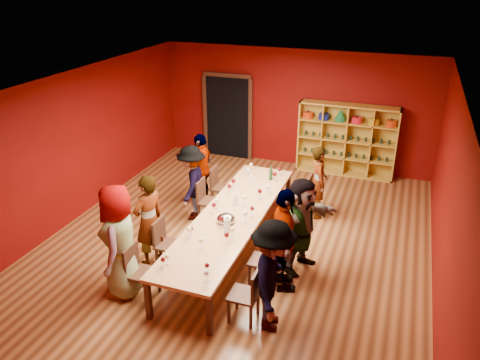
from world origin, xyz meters
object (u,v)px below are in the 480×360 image
person_left_0 (120,241)px  chair_person_left_1 (165,241)px  chair_person_right_1 (268,258)px  chair_person_right_4 (304,192)px  chair_person_left_3 (206,198)px  chair_person_right_0 (249,292)px  person_left_4 (202,169)px  wine_bottle (271,175)px  person_right_1 (284,241)px  person_right_2 (301,225)px  chair_person_left_0 (138,269)px  person_left_1 (149,220)px  person_right_4 (318,182)px  person_right_0 (273,277)px  spittoon_bowl (226,219)px  person_left_3 (192,183)px  shelving_unit (347,136)px  chair_person_left_4 (219,185)px  tasting_table (232,217)px

person_left_0 → chair_person_left_1: size_ratio=2.12×
chair_person_right_1 → chair_person_right_4: size_ratio=1.00×
chair_person_left_3 → chair_person_right_0: size_ratio=1.00×
person_left_4 → wine_bottle: 1.54m
person_right_1 → person_right_2: 0.65m
chair_person_left_0 → chair_person_left_3: same height
person_left_1 → chair_person_left_0: bearing=38.5°
chair_person_left_0 → person_right_4: person_right_4 is taller
person_right_0 → chair_person_right_1: (-0.35, 0.93, -0.37)m
chair_person_right_4 → wine_bottle: size_ratio=2.85×
chair_person_left_1 → person_left_0: bearing=-107.8°
chair_person_left_0 → person_left_4: bearing=96.9°
wine_bottle → person_right_4: bearing=10.4°
spittoon_bowl → chair_person_right_1: bearing=-26.0°
spittoon_bowl → person_left_0: bearing=-130.4°
chair_person_left_0 → person_left_3: bearing=96.6°
shelving_unit → wine_bottle: size_ratio=7.68×
chair_person_left_4 → spittoon_bowl: size_ratio=2.75×
person_left_3 → chair_person_right_0: person_left_3 is taller
shelving_unit → person_right_1: 5.08m
chair_person_left_1 → chair_person_right_1: same height
chair_person_left_0 → chair_person_left_3: 2.62m
person_left_3 → person_right_1: size_ratio=0.89×
chair_person_left_3 → person_right_4: size_ratio=0.57×
tasting_table → person_right_2: bearing=-5.5°
shelving_unit → person_left_4: bearing=-134.6°
person_left_3 → person_left_4: 0.70m
chair_person_left_0 → person_left_1: (-0.29, 0.88, 0.35)m
person_left_3 → chair_person_left_1: bearing=-2.1°
person_left_3 → chair_person_right_0: bearing=27.6°
spittoon_bowl → chair_person_left_0: bearing=-123.0°
shelving_unit → person_right_2: size_ratio=1.41×
chair_person_left_3 → person_left_3: bearing=-180.0°
spittoon_bowl → wine_bottle: bearing=83.8°
person_right_4 → shelving_unit: bearing=-27.0°
person_left_3 → person_right_2: size_ratio=0.93×
chair_person_left_3 → person_right_4: bearing=24.8°
person_right_0 → person_right_1: 0.93m
person_left_1 → person_right_2: size_ratio=0.99×
tasting_table → chair_person_left_1: chair_person_left_1 is taller
person_left_4 → chair_person_right_4: (2.22, 0.28, -0.31)m
chair_person_left_1 → person_left_4: (-0.40, 2.43, 0.31)m
chair_person_right_1 → chair_person_right_4: bearing=90.0°
shelving_unit → person_right_2: (-0.10, -4.44, -0.13)m
person_left_4 → chair_person_right_0: 3.95m
person_left_0 → chair_person_right_4: (2.10, 3.59, -0.45)m
chair_person_left_1 → shelving_unit: bearing=65.9°
person_right_0 → wine_bottle: size_ratio=5.54×
person_right_4 → chair_person_right_4: bearing=67.7°
chair_person_left_4 → chair_person_right_1: same height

